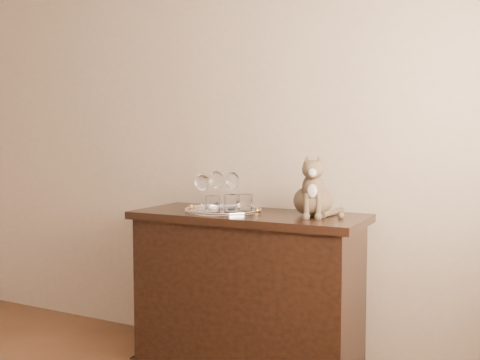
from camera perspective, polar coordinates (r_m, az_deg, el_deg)
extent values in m
cube|color=#BDA28E|center=(3.31, -6.18, 6.38)|extent=(4.00, 0.10, 2.70)
cylinder|color=white|center=(2.79, -1.81, -3.35)|extent=(0.40, 0.40, 0.01)
cylinder|color=white|center=(2.72, -0.88, -2.51)|extent=(0.08, 0.08, 0.09)
cylinder|color=white|center=(2.71, -2.92, -2.59)|extent=(0.08, 0.08, 0.09)
cylinder|color=white|center=(2.77, 0.54, -2.43)|extent=(0.08, 0.08, 0.09)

